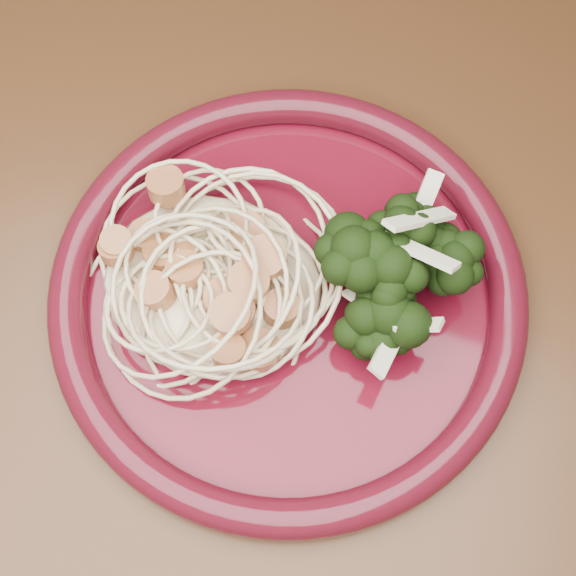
% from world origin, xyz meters
% --- Properties ---
extents(dining_table, '(1.20, 0.80, 0.75)m').
position_xyz_m(dining_table, '(0.00, 0.00, 0.65)').
color(dining_table, '#472814').
rests_on(dining_table, ground).
extents(dinner_plate, '(0.37, 0.37, 0.03)m').
position_xyz_m(dinner_plate, '(-0.11, 0.07, 0.76)').
color(dinner_plate, '#4D0916').
rests_on(dinner_plate, dining_table).
extents(spaghetti_pile, '(0.17, 0.16, 0.03)m').
position_xyz_m(spaghetti_pile, '(-0.16, 0.06, 0.77)').
color(spaghetti_pile, beige).
rests_on(spaghetti_pile, dinner_plate).
extents(scallop_cluster, '(0.16, 0.16, 0.05)m').
position_xyz_m(scallop_cluster, '(-0.16, 0.06, 0.81)').
color(scallop_cluster, '#B97847').
rests_on(scallop_cluster, spaghetti_pile).
extents(broccoli_pile, '(0.13, 0.18, 0.06)m').
position_xyz_m(broccoli_pile, '(-0.05, 0.08, 0.78)').
color(broccoli_pile, black).
rests_on(broccoli_pile, dinner_plate).
extents(onion_garnish, '(0.09, 0.11, 0.06)m').
position_xyz_m(onion_garnish, '(-0.05, 0.08, 0.82)').
color(onion_garnish, beige).
rests_on(onion_garnish, broccoli_pile).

